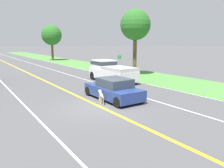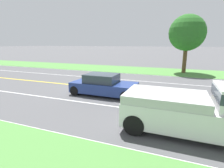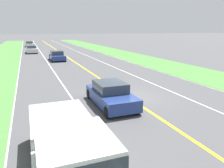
{
  "view_description": "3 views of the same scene",
  "coord_description": "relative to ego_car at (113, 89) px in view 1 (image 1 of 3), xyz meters",
  "views": [
    {
      "loc": [
        -6.07,
        -10.3,
        3.57
      ],
      "look_at": [
        1.2,
        0.53,
        1.09
      ],
      "focal_mm": 35.0,
      "sensor_mm": 36.0,
      "label": 1
    },
    {
      "loc": [
        11.81,
        5.55,
        3.31
      ],
      "look_at": [
        1.7,
        1.58,
        0.79
      ],
      "focal_mm": 28.0,
      "sensor_mm": 36.0,
      "label": 2
    },
    {
      "loc": [
        5.96,
        12.41,
        4.37
      ],
      "look_at": [
        1.41,
        0.67,
        1.2
      ],
      "focal_mm": 35.0,
      "sensor_mm": 36.0,
      "label": 3
    }
  ],
  "objects": [
    {
      "name": "ego_car",
      "position": [
        0.0,
        0.0,
        0.0
      ],
      "size": [
        1.93,
        4.26,
        1.37
      ],
      "color": "navy",
      "rests_on": "ground"
    },
    {
      "name": "pickup_truck",
      "position": [
        3.5,
        5.54,
        0.33
      ],
      "size": [
        2.09,
        5.29,
        1.92
      ],
      "color": "silver",
      "rests_on": "ground"
    },
    {
      "name": "ground_plane",
      "position": [
        -1.58,
        -0.94,
        -0.64
      ],
      "size": [
        400.0,
        400.0,
        0.0
      ],
      "primitive_type": "plane",
      "color": "#4C4C4F"
    },
    {
      "name": "lane_dash_oncoming",
      "position": [
        -5.08,
        -0.94,
        -0.63
      ],
      "size": [
        0.1,
        160.0,
        0.01
      ],
      "primitive_type": "cube",
      "color": "white",
      "rests_on": "ground"
    },
    {
      "name": "lane_dash_same_dir",
      "position": [
        1.92,
        -0.94,
        -0.63
      ],
      "size": [
        0.1,
        160.0,
        0.01
      ],
      "primitive_type": "cube",
      "color": "white",
      "rests_on": "ground"
    },
    {
      "name": "dog",
      "position": [
        -1.17,
        -0.41,
        -0.13
      ],
      "size": [
        0.44,
        1.04,
        0.8
      ],
      "rotation": [
        0.0,
        0.0,
        -0.33
      ],
      "color": "#D1B784",
      "rests_on": "ground"
    },
    {
      "name": "roadside_tree_right_far",
      "position": [
        7.21,
        32.56,
        4.39
      ],
      "size": [
        3.98,
        3.98,
        7.05
      ],
      "color": "brown",
      "rests_on": "ground"
    },
    {
      "name": "grass_verge_right",
      "position": [
        8.42,
        -0.94,
        -0.62
      ],
      "size": [
        6.0,
        160.0,
        0.03
      ],
      "primitive_type": "cube",
      "color": "#4C843D",
      "rests_on": "ground"
    },
    {
      "name": "lane_edge_line_right",
      "position": [
        5.42,
        -0.94,
        -0.63
      ],
      "size": [
        0.14,
        160.0,
        0.01
      ],
      "primitive_type": "cube",
      "color": "white",
      "rests_on": "ground"
    },
    {
      "name": "centre_divider_line",
      "position": [
        -1.58,
        -0.94,
        -0.63
      ],
      "size": [
        0.18,
        160.0,
        0.01
      ],
      "primitive_type": "cube",
      "color": "yellow",
      "rests_on": "ground"
    },
    {
      "name": "roadside_tree_right_near",
      "position": [
        7.97,
        7.51,
        4.76
      ],
      "size": [
        3.27,
        3.27,
        7.1
      ],
      "color": "brown",
      "rests_on": "ground"
    },
    {
      "name": "street_sign",
      "position": [
        6.59,
        8.54,
        0.78
      ],
      "size": [
        0.11,
        0.64,
        2.22
      ],
      "color": "gray",
      "rests_on": "ground"
    }
  ]
}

